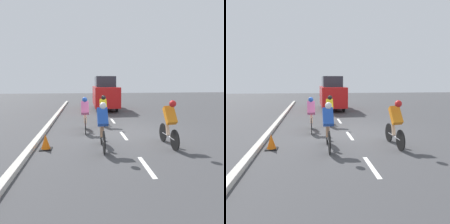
% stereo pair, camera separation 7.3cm
% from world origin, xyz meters
% --- Properties ---
extents(ground_plane, '(60.00, 60.00, 0.00)m').
position_xyz_m(ground_plane, '(0.00, 0.00, 0.00)').
color(ground_plane, '#424244').
extents(lane_stripe_near, '(0.12, 1.40, 0.01)m').
position_xyz_m(lane_stripe_near, '(0.00, 3.69, 0.00)').
color(lane_stripe_near, white).
rests_on(lane_stripe_near, ground).
extents(lane_stripe_mid, '(0.12, 1.40, 0.01)m').
position_xyz_m(lane_stripe_mid, '(0.00, 0.49, 0.00)').
color(lane_stripe_mid, white).
rests_on(lane_stripe_mid, ground).
extents(lane_stripe_far, '(0.12, 1.40, 0.01)m').
position_xyz_m(lane_stripe_far, '(0.00, -2.71, 0.00)').
color(lane_stripe_far, white).
rests_on(lane_stripe_far, ground).
extents(curb, '(0.20, 28.17, 0.14)m').
position_xyz_m(curb, '(3.20, 0.49, 0.07)').
color(curb, beige).
rests_on(curb, ground).
extents(cyclist_pink, '(0.33, 1.66, 1.50)m').
position_xyz_m(cyclist_pink, '(1.49, -0.34, 0.77)').
color(cyclist_pink, black).
rests_on(cyclist_pink, ground).
extents(cyclist_blue, '(0.33, 1.72, 1.52)m').
position_xyz_m(cyclist_blue, '(0.97, 2.15, 0.78)').
color(cyclist_blue, black).
rests_on(cyclist_blue, ground).
extents(cyclist_yellow, '(0.32, 1.70, 1.48)m').
position_xyz_m(cyclist_yellow, '(0.61, -1.66, 0.77)').
color(cyclist_yellow, black).
rests_on(cyclist_yellow, ground).
extents(cyclist_orange, '(0.35, 1.68, 1.55)m').
position_xyz_m(cyclist_orange, '(-1.22, 2.10, 0.81)').
color(cyclist_orange, black).
rests_on(cyclist_orange, ground).
extents(support_car, '(1.70, 4.48, 2.48)m').
position_xyz_m(support_car, '(-0.07, -7.64, 1.22)').
color(support_car, black).
rests_on(support_car, ground).
extents(traffic_cone, '(0.36, 0.36, 0.49)m').
position_xyz_m(traffic_cone, '(2.75, 1.91, 0.24)').
color(traffic_cone, black).
rests_on(traffic_cone, ground).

